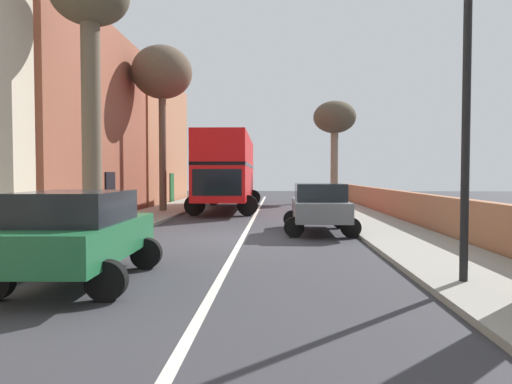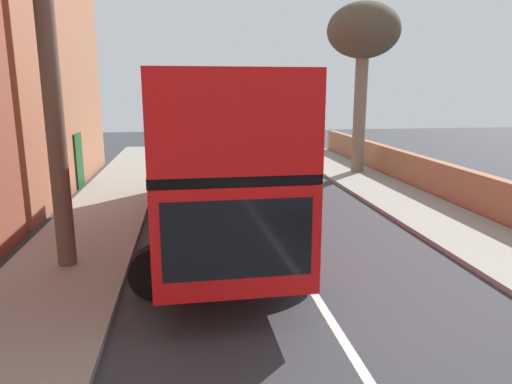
{
  "view_description": "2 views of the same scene",
  "coord_description": "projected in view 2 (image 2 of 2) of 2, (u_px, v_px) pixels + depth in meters",
  "views": [
    {
      "loc": [
        1.06,
        -14.11,
        1.95
      ],
      "look_at": [
        0.12,
        6.26,
        1.2
      ],
      "focal_mm": 31.76,
      "sensor_mm": 36.0,
      "label": 1
    },
    {
      "loc": [
        -2.26,
        -0.59,
        3.77
      ],
      "look_at": [
        -0.44,
        11.82,
        0.97
      ],
      "focal_mm": 32.6,
      "sensor_mm": 36.0,
      "label": 2
    }
  ],
  "objects": [
    {
      "name": "street_tree_right_3",
      "position": [
        363.0,
        36.0,
        19.72
      ],
      "size": [
        3.09,
        3.09,
        7.24
      ],
      "color": "#7A6B56",
      "rests_on": "sidewalk_right"
    },
    {
      "name": "double_decker_bus",
      "position": [
        210.0,
        145.0,
        11.89
      ],
      "size": [
        3.72,
        11.16,
        4.06
      ],
      "color": "red",
      "rests_on": "ground"
    }
  ]
}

